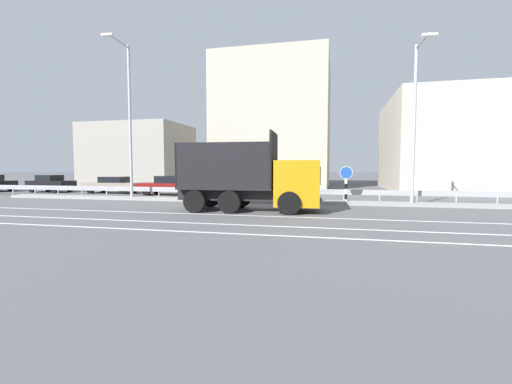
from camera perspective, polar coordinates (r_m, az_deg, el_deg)
name	(u,v)px	position (r m, az deg, el deg)	size (l,w,h in m)	color
ground_plane	(246,207)	(18.17, -1.69, -2.54)	(320.00, 320.00, 0.00)	#565659
lane_strip_0	(239,215)	(15.03, -2.88, -3.90)	(64.34, 0.16, 0.01)	silver
lane_strip_1	(221,224)	(12.74, -5.87, -5.34)	(64.34, 0.16, 0.01)	silver
lane_strip_2	(204,232)	(11.20, -8.66, -6.65)	(64.34, 0.16, 0.01)	silver
median_island	(257,201)	(20.69, 0.15, -1.50)	(35.39, 1.10, 0.18)	gray
median_guardrail	(261,192)	(21.87, 0.88, 0.06)	(64.34, 0.09, 0.78)	#9EA0A5
dump_truck	(266,184)	(16.50, 1.69, 1.32)	(6.97, 3.01, 3.77)	orange
median_road_sign	(346,185)	(20.11, 14.77, 1.20)	(0.71, 0.16, 2.17)	white
street_lamp_1	(128,115)	(24.02, -20.49, 11.96)	(0.71, 2.50, 9.96)	#ADADB2
street_lamp_2	(415,117)	(20.46, 25.02, 11.23)	(0.71, 2.21, 8.59)	#ADADB2
parked_car_1	(51,183)	(34.56, -31.02, 1.22)	(4.01, 1.96, 1.49)	black
parked_car_2	(113,185)	(30.86, -22.71, 1.13)	(4.83, 2.04, 1.37)	gray
parked_car_3	(169,185)	(27.34, -14.33, 1.08)	(4.63, 2.09, 1.48)	maroon
parked_car_4	(233,187)	(25.70, -3.79, 0.81)	(4.33, 2.08, 1.26)	gray
background_building_0	(139,156)	(41.49, -18.87, 5.71)	(10.51, 8.14, 6.97)	gray
background_building_1	(276,126)	(39.49, 3.39, 10.89)	(11.69, 13.08, 13.66)	#B7AD99
background_building_2	(470,144)	(38.11, 32.13, 6.76)	(14.70, 14.30, 8.65)	beige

